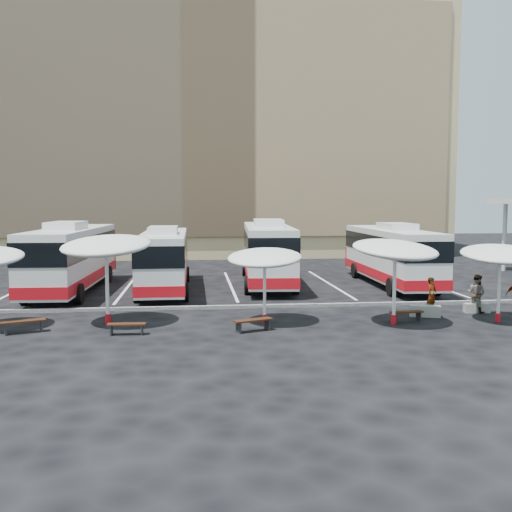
{
  "coord_description": "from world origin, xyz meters",
  "views": [
    {
      "loc": [
        -2.08,
        -25.6,
        4.94
      ],
      "look_at": [
        1.0,
        3.0,
        2.2
      ],
      "focal_mm": 40.0,
      "sensor_mm": 36.0,
      "label": 1
    }
  ],
  "objects": [
    {
      "name": "ground",
      "position": [
        0.0,
        0.0,
        0.0
      ],
      "size": [
        120.0,
        120.0,
        0.0
      ],
      "primitive_type": "plane",
      "color": "black",
      "rests_on": "ground"
    },
    {
      "name": "sandstone_building",
      "position": [
        0.0,
        31.87,
        12.63
      ],
      "size": [
        42.0,
        18.25,
        29.6
      ],
      "color": "tan",
      "rests_on": "ground"
    },
    {
      "name": "curb_divider",
      "position": [
        0.0,
        0.5,
        0.07
      ],
      "size": [
        34.0,
        0.25,
        0.15
      ],
      "primitive_type": "cube",
      "color": "black",
      "rests_on": "ground"
    },
    {
      "name": "bay_lines",
      "position": [
        0.0,
        8.0,
        0.01
      ],
      "size": [
        24.15,
        12.0,
        0.01
      ],
      "color": "white",
      "rests_on": "ground"
    },
    {
      "name": "bus_0",
      "position": [
        -8.81,
        6.48,
        1.99
      ],
      "size": [
        3.2,
        12.36,
        3.9
      ],
      "rotation": [
        0.0,
        0.0,
        -0.04
      ],
      "color": "silver",
      "rests_on": "ground"
    },
    {
      "name": "bus_1",
      "position": [
        -3.77,
        6.35,
        1.85
      ],
      "size": [
        2.71,
        11.41,
        3.62
      ],
      "rotation": [
        0.0,
        0.0,
        0.0
      ],
      "color": "silver",
      "rests_on": "ground"
    },
    {
      "name": "bus_2",
      "position": [
        2.27,
        8.42,
        2.01
      ],
      "size": [
        3.51,
        12.53,
        3.93
      ],
      "rotation": [
        0.0,
        0.0,
        -0.07
      ],
      "color": "silver",
      "rests_on": "ground"
    },
    {
      "name": "bus_3",
      "position": [
        9.44,
        6.9,
        1.91
      ],
      "size": [
        2.9,
        11.79,
        3.73
      ],
      "rotation": [
        0.0,
        0.0,
        -0.02
      ],
      "color": "silver",
      "rests_on": "ground"
    },
    {
      "name": "sunshade_1",
      "position": [
        -5.62,
        -2.37,
        3.18
      ],
      "size": [
        4.47,
        4.5,
        3.74
      ],
      "rotation": [
        0.0,
        0.0,
        -0.3
      ],
      "color": "silver",
      "rests_on": "ground"
    },
    {
      "name": "sunshade_2",
      "position": [
        0.72,
        -2.88,
        2.68
      ],
      "size": [
        3.8,
        3.82,
        3.16
      ],
      "rotation": [
        0.0,
        0.0,
        -0.31
      ],
      "color": "silver",
      "rests_on": "ground"
    },
    {
      "name": "sunshade_3",
      "position": [
        5.88,
        -3.67,
        3.03
      ],
      "size": [
        4.4,
        4.43,
        3.56
      ],
      "rotation": [
        0.0,
        0.0,
        0.37
      ],
      "color": "silver",
      "rests_on": "ground"
    },
    {
      "name": "sunshade_4",
      "position": [
        10.32,
        -3.68,
        2.8
      ],
      "size": [
        3.85,
        3.88,
        3.3
      ],
      "rotation": [
        0.0,
        0.0,
        -0.26
      ],
      "color": "silver",
      "rests_on": "ground"
    },
    {
      "name": "wood_bench_0",
      "position": [
        -8.55,
        -3.65,
        0.37
      ],
      "size": [
        1.63,
        0.96,
        0.48
      ],
      "rotation": [
        0.0,
        0.0,
        0.37
      ],
      "color": "black",
      "rests_on": "ground"
    },
    {
      "name": "wood_bench_1",
      "position": [
        -4.64,
        -4.36,
        0.33
      ],
      "size": [
        1.42,
        0.42,
        0.43
      ],
      "rotation": [
        0.0,
        0.0,
        -0.03
      ],
      "color": "black",
      "rests_on": "ground"
    },
    {
      "name": "wood_bench_2",
      "position": [
        0.1,
        -4.31,
        0.36
      ],
      "size": [
        1.59,
        0.94,
        0.47
      ],
      "rotation": [
        0.0,
        0.0,
        0.37
      ],
      "color": "black",
      "rests_on": "ground"
    },
    {
      "name": "wood_bench_3",
      "position": [
        6.61,
        -3.16,
        0.33
      ],
      "size": [
        1.43,
        0.56,
        0.43
      ],
      "rotation": [
        0.0,
        0.0,
        0.14
      ],
      "color": "black",
      "rests_on": "ground"
    },
    {
      "name": "conc_bench_0",
      "position": [
        7.77,
        -2.29,
        0.24
      ],
      "size": [
        1.36,
        0.83,
        0.48
      ],
      "primitive_type": "cube",
      "rotation": [
        0.0,
        0.0,
        -0.34
      ],
      "color": "gray",
      "rests_on": "ground"
    },
    {
      "name": "conc_bench_1",
      "position": [
        10.43,
        -1.67,
        0.21
      ],
      "size": [
        1.13,
        0.42,
        0.42
      ],
      "primitive_type": "cube",
      "rotation": [
        0.0,
        0.0,
        -0.05
      ],
      "color": "gray",
      "rests_on": "ground"
    },
    {
      "name": "passenger_0",
      "position": [
        8.4,
        -1.49,
        0.79
      ],
      "size": [
        0.69,
        0.65,
        1.59
      ],
      "primitive_type": "imported",
      "rotation": [
        0.0,
        0.0,
        0.65
      ],
      "color": "black",
      "rests_on": "ground"
    },
    {
      "name": "passenger_1",
      "position": [
        10.44,
        -1.65,
        0.86
      ],
      "size": [
        1.02,
        1.06,
        1.72
      ],
      "primitive_type": "imported",
      "rotation": [
        0.0,
        0.0,
        2.21
      ],
      "color": "black",
      "rests_on": "ground"
    }
  ]
}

